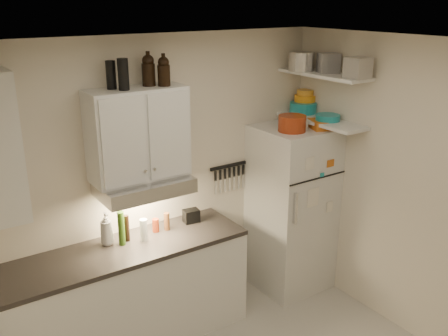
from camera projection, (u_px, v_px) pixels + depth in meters
ceiling at (275, 45)px, 2.90m from camera, size 3.20×3.00×0.02m
back_wall at (163, 181)px, 4.51m from camera, size 3.20×0.02×2.60m
left_wall at (15, 332)px, 2.48m from camera, size 0.02×3.00×2.60m
right_wall at (418, 196)px, 4.18m from camera, size 0.02×3.00×2.60m
base_cabinet at (127, 298)px, 4.26m from camera, size 2.10×0.60×0.88m
countertop at (123, 250)px, 4.11m from camera, size 2.10×0.62×0.04m
upper_cabinet at (138, 134)px, 4.05m from camera, size 0.80×0.33×0.75m
range_hood at (144, 186)px, 4.14m from camera, size 0.76×0.46×0.12m
fridge at (291, 209)px, 5.05m from camera, size 0.70×0.68×1.70m
shelf_hi at (324, 74)px, 4.61m from camera, size 0.30×0.95×0.03m
shelf_lo at (321, 121)px, 4.75m from camera, size 0.30×0.95×0.03m
knife_strip at (229, 166)px, 4.86m from camera, size 0.42×0.02×0.03m
dutch_oven at (292, 123)px, 4.59m from camera, size 0.28×0.28×0.15m
book_stack at (321, 124)px, 4.71m from camera, size 0.26×0.29×0.08m
spice_jar at (305, 124)px, 4.68m from camera, size 0.05×0.05×0.09m
stock_pot at (302, 61)px, 4.71m from camera, size 0.26×0.26×0.17m
tin_a at (328, 63)px, 4.58m from camera, size 0.23×0.22×0.18m
tin_b at (358, 68)px, 4.25m from camera, size 0.18×0.18×0.18m
bowl_teal at (303, 108)px, 4.99m from camera, size 0.27×0.27×0.11m
bowl_orange at (305, 98)px, 5.01m from camera, size 0.21×0.21×0.06m
bowl_yellow at (305, 92)px, 4.99m from camera, size 0.17×0.17×0.05m
plates at (328, 118)px, 4.69m from camera, size 0.30×0.30×0.06m
growler_a at (148, 70)px, 3.97m from camera, size 0.12×0.12×0.25m
growler_b at (164, 71)px, 3.97m from camera, size 0.11×0.11×0.24m
thermos_a at (123, 74)px, 3.79m from camera, size 0.10×0.10×0.24m
thermos_b at (111, 75)px, 3.83m from camera, size 0.10×0.10×0.22m
soap_bottle at (106, 227)px, 4.12m from camera, size 0.12×0.12×0.32m
pepper_mill at (167, 221)px, 4.40m from camera, size 0.06×0.06×0.16m
oil_bottle at (121, 228)px, 4.12m from camera, size 0.07×0.07×0.29m
vinegar_bottle at (127, 228)px, 4.19m from camera, size 0.06×0.06×0.23m
clear_bottle at (144, 230)px, 4.20m from camera, size 0.07×0.07×0.20m
red_jar at (156, 225)px, 4.37m from camera, size 0.07×0.07×0.12m
caddy at (191, 216)px, 4.56m from camera, size 0.15×0.12×0.12m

